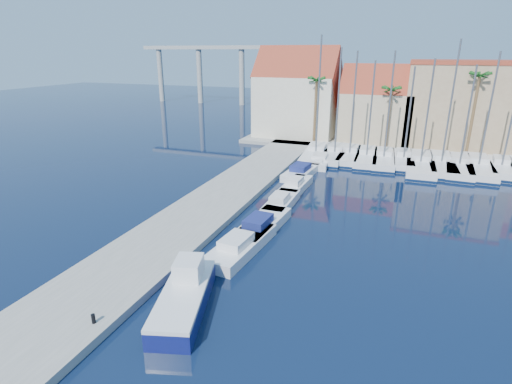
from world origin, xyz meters
The scene contains 29 objects.
ground centered at (0.00, 0.00, 0.00)m, with size 260.00×260.00×0.00m, color black.
quay_west centered at (-9.00, 13.50, 0.25)m, with size 6.00×77.00×0.50m, color gray.
shore_north centered at (10.00, 48.00, 0.25)m, with size 54.00×16.00×0.50m, color gray.
bollard centered at (-6.85, -2.02, 0.75)m, with size 0.20×0.20×0.49m, color black.
fishing_boat centered at (-3.64, 1.26, 0.77)m, with size 4.01×7.01×2.33m.
motorboat_west_0 centered at (-3.34, 8.23, 0.51)m, with size 2.93×7.28×1.40m.
motorboat_west_1 centered at (-3.14, 11.89, 0.51)m, with size 2.75×7.15×1.40m.
motorboat_west_2 centered at (-3.19, 17.13, 0.51)m, with size 1.92×5.96×1.40m.
motorboat_west_3 centered at (-3.22, 22.17, 0.51)m, with size 2.10×5.89×1.40m.
motorboat_west_4 centered at (-3.92, 27.41, 0.51)m, with size 3.07×7.68×1.40m.
motorboat_west_5 centered at (-3.02, 32.80, 0.51)m, with size 2.72×7.33×1.40m.
sailboat_0 centered at (-4.15, 35.53, 0.60)m, with size 3.86×11.47×14.96m.
sailboat_1 centered at (-1.78, 36.21, 0.59)m, with size 3.02×10.62×13.56m.
sailboat_2 centered at (0.06, 36.27, 0.60)m, with size 2.71×9.57×13.19m.
sailboat_3 centered at (2.17, 35.97, 0.58)m, with size 3.12×10.06×12.14m.
sailboat_4 centered at (4.23, 35.86, 0.60)m, with size 3.19×9.93×13.22m.
sailboat_5 centered at (6.50, 36.31, 0.59)m, with size 2.89×8.97×11.52m.
sailboat_6 centered at (8.44, 35.13, 0.56)m, with size 3.33×12.08×12.41m.
sailboat_7 centered at (10.71, 36.00, 0.59)m, with size 3.37×11.22×14.40m.
sailboat_8 centered at (12.65, 35.64, 0.56)m, with size 3.47×11.04×11.80m.
sailboat_9 centered at (14.65, 36.16, 0.57)m, with size 3.09×11.32×13.14m.
sailboat_10 centered at (17.07, 36.57, 0.60)m, with size 3.13×9.18×12.62m.
building_0 centered at (-10.00, 47.00, 6.52)m, with size 12.30×9.00×13.50m.
building_1 centered at (2.00, 47.00, 5.30)m, with size 10.30×8.00×11.00m.
building_2 centered at (13.00, 48.00, 6.26)m, with size 14.20×10.20×11.50m.
palm_0 centered at (-6.00, 42.00, 9.08)m, with size 2.60×2.60×10.15m.
palm_1 centered at (4.00, 42.00, 8.14)m, with size 2.60×2.60×9.15m.
palm_2 centered at (14.00, 42.00, 10.02)m, with size 2.60×2.60×11.15m.
viaduct centered at (-39.07, 82.00, 10.25)m, with size 48.00×2.20×14.45m.
Camera 1 is at (6.42, -14.49, 13.15)m, focal length 28.00 mm.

